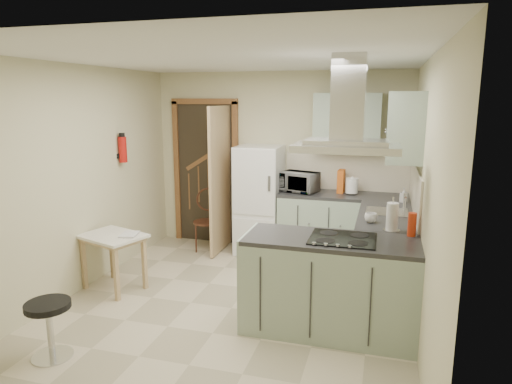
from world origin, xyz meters
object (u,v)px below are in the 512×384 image
(stool, at_px, (50,330))
(bentwood_chair, at_px, (206,222))
(drop_leaf_table, at_px, (114,262))
(microwave, at_px, (299,182))
(peninsula, at_px, (330,285))
(fridge, at_px, (259,200))
(extractor_hood, at_px, (346,148))

(stool, bearing_deg, bentwood_chair, 86.40)
(drop_leaf_table, distance_m, microwave, 2.56)
(drop_leaf_table, distance_m, bentwood_chair, 1.66)
(drop_leaf_table, bearing_deg, stool, -60.02)
(stool, xyz_separation_m, microwave, (1.51, 3.07, 0.79))
(peninsula, distance_m, bentwood_chair, 2.74)
(fridge, relative_size, extractor_hood, 1.67)
(fridge, relative_size, stool, 3.03)
(stool, bearing_deg, fridge, 72.67)
(extractor_hood, relative_size, bentwood_chair, 1.14)
(bentwood_chair, distance_m, microwave, 1.48)
(peninsula, height_order, extractor_hood, extractor_hood)
(drop_leaf_table, height_order, bentwood_chair, bentwood_chair)
(drop_leaf_table, relative_size, stool, 1.38)
(fridge, bearing_deg, bentwood_chair, -172.70)
(peninsula, relative_size, extractor_hood, 1.72)
(bentwood_chair, xyz_separation_m, stool, (-0.19, -2.97, -0.15))
(bentwood_chair, bearing_deg, microwave, -19.22)
(fridge, xyz_separation_m, extractor_hood, (1.32, -1.98, 0.97))
(extractor_hood, height_order, bentwood_chair, extractor_hood)
(fridge, bearing_deg, extractor_hood, -56.21)
(extractor_hood, bearing_deg, microwave, 111.25)
(drop_leaf_table, xyz_separation_m, microwave, (1.80, 1.68, 0.71))
(fridge, relative_size, drop_leaf_table, 2.20)
(peninsula, relative_size, bentwood_chair, 1.96)
(extractor_hood, xyz_separation_m, stool, (-2.28, -1.09, -1.47))
(peninsula, bearing_deg, microwave, 108.69)
(drop_leaf_table, bearing_deg, peninsula, 11.75)
(fridge, distance_m, bentwood_chair, 0.85)
(peninsula, bearing_deg, extractor_hood, 0.00)
(drop_leaf_table, height_order, stool, drop_leaf_table)
(bentwood_chair, height_order, stool, bentwood_chair)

